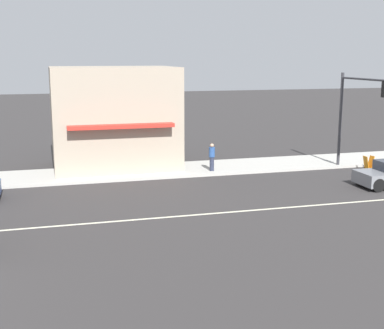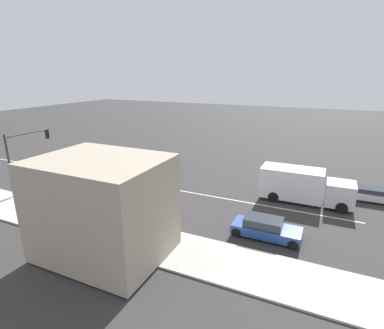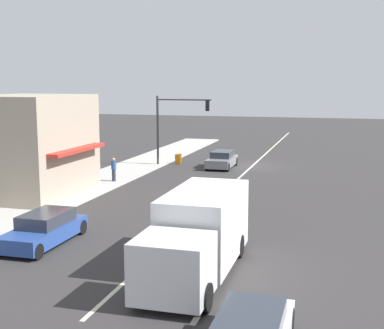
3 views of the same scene
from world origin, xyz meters
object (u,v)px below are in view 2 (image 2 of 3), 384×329
(traffic_signal_main, at_px, (23,151))
(suv_grey, at_px, (60,173))
(delivery_truck, at_px, (302,185))
(coupe_blue, at_px, (266,228))
(van_white, at_px, (371,194))
(pedestrian, at_px, (79,205))
(warning_aframe_sign, at_px, (20,186))

(traffic_signal_main, xyz_separation_m, suv_grey, (-3.92, -0.27, -3.25))
(delivery_truck, bearing_deg, suv_grey, -79.43)
(coupe_blue, distance_m, van_white, 12.28)
(suv_grey, relative_size, van_white, 0.92)
(pedestrian, xyz_separation_m, warning_aframe_sign, (-1.73, -9.26, -0.54))
(pedestrian, distance_m, coupe_blue, 13.98)
(traffic_signal_main, xyz_separation_m, coupe_blue, (-1.12, 21.71, -3.25))
(coupe_blue, bearing_deg, warning_aframe_sign, -87.06)
(pedestrian, bearing_deg, delivery_truck, 123.52)
(suv_grey, xyz_separation_m, van_white, (-7.20, 29.11, -0.07))
(pedestrian, xyz_separation_m, van_white, (-12.91, 20.79, -0.38))
(warning_aframe_sign, bearing_deg, pedestrian, 79.44)
(traffic_signal_main, height_order, coupe_blue, traffic_signal_main)
(warning_aframe_sign, height_order, van_white, van_white)
(warning_aframe_sign, xyz_separation_m, suv_grey, (-3.98, 0.94, 0.22))
(suv_grey, bearing_deg, traffic_signal_main, 3.99)
(warning_aframe_sign, distance_m, suv_grey, 4.09)
(warning_aframe_sign, distance_m, delivery_truck, 25.93)
(traffic_signal_main, relative_size, delivery_truck, 0.75)
(pedestrian, xyz_separation_m, coupe_blue, (-2.91, 13.67, -0.32))
(coupe_blue, relative_size, van_white, 1.01)
(pedestrian, relative_size, delivery_truck, 0.21)
(pedestrian, relative_size, coupe_blue, 0.35)
(traffic_signal_main, bearing_deg, warning_aframe_sign, -87.47)
(warning_aframe_sign, distance_m, van_white, 32.06)
(traffic_signal_main, distance_m, van_white, 31.09)
(pedestrian, height_order, delivery_truck, delivery_truck)
(warning_aframe_sign, bearing_deg, suv_grey, 166.70)
(traffic_signal_main, bearing_deg, suv_grey, -176.01)
(delivery_truck, relative_size, coupe_blue, 1.66)
(warning_aframe_sign, bearing_deg, van_white, 110.40)
(traffic_signal_main, bearing_deg, delivery_truck, 109.66)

